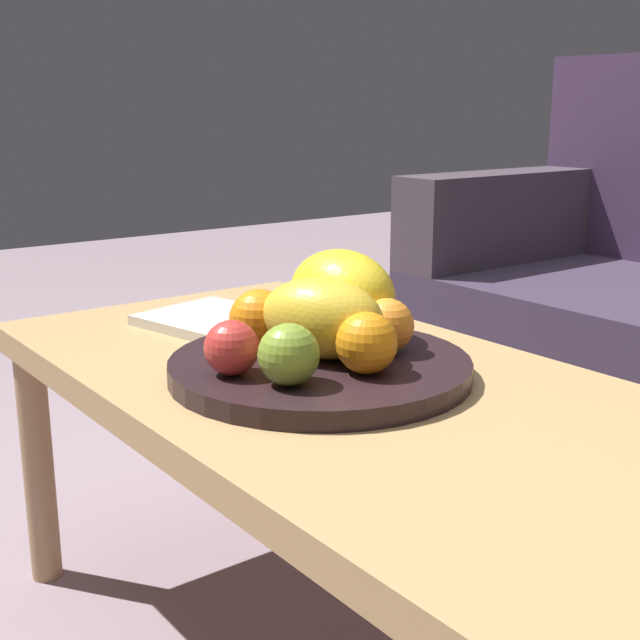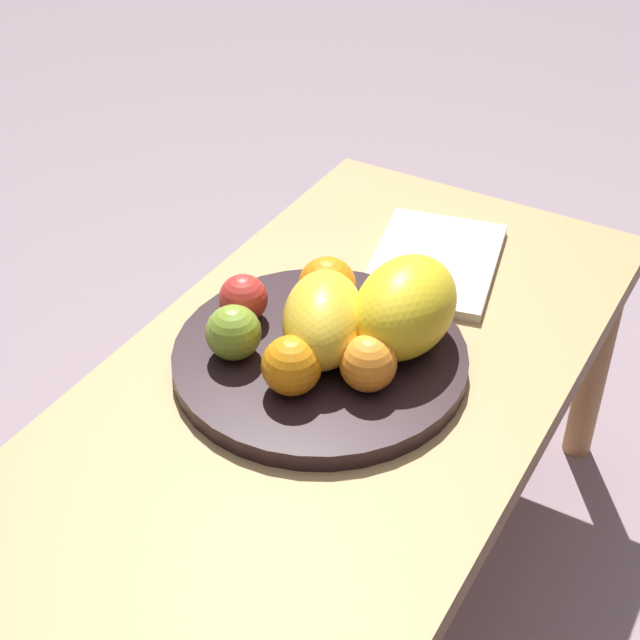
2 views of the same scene
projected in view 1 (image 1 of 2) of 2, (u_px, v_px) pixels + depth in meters
coffee_table at (360, 421)px, 1.06m from camera, size 1.16×0.55×0.44m
fruit_bowl at (320, 368)px, 1.07m from camera, size 0.38×0.38×0.03m
melon_large_front at (342, 294)px, 1.16m from camera, size 0.17×0.12×0.12m
melon_smaller_beside at (322, 318)px, 1.06m from camera, size 0.19×0.16×0.10m
orange_front at (367, 343)px, 1.00m from camera, size 0.07×0.07×0.07m
orange_left at (387, 326)px, 1.09m from camera, size 0.07×0.07×0.07m
orange_right at (259, 319)px, 1.10m from camera, size 0.08×0.08×0.08m
apple_front at (289, 354)px, 0.96m from camera, size 0.07×0.07×0.07m
apple_left at (232, 348)px, 1.00m from camera, size 0.07×0.07×0.07m
banana_bunch at (330, 326)px, 1.10m from camera, size 0.16×0.08×0.06m
magazine at (224, 322)px, 1.32m from camera, size 0.28×0.23×0.02m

